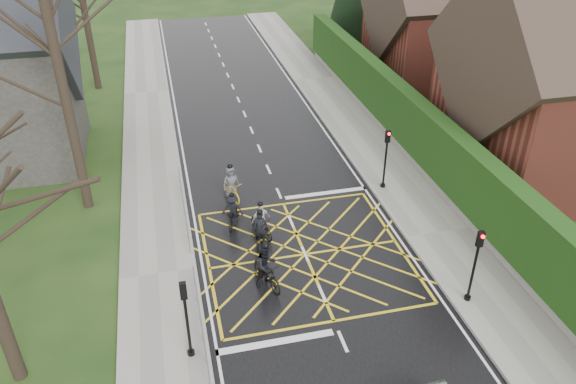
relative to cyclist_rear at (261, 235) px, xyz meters
name	(u,v)px	position (x,y,z in m)	size (l,w,h in m)	color
ground	(305,254)	(1.67, -1.02, -0.58)	(120.00, 120.00, 0.00)	black
road	(305,254)	(1.67, -1.02, -0.57)	(9.00, 80.00, 0.01)	black
sidewalk_right	(438,233)	(7.67, -1.02, -0.50)	(3.00, 80.00, 0.15)	gray
sidewalk_left	(158,275)	(-4.33, -1.02, -0.50)	(3.00, 80.00, 0.15)	gray
stone_wall	(417,161)	(9.42, 4.98, -0.23)	(0.50, 38.00, 0.70)	slate
hedge	(421,130)	(9.42, 4.98, 1.52)	(0.90, 38.00, 2.80)	black
house_far	(444,20)	(16.42, 16.98, 3.78)	(9.80, 8.80, 10.30)	maroon
tree_near	(53,40)	(-7.33, 4.98, 7.33)	(9.24, 9.24, 11.44)	black
railing_south	(200,317)	(-2.98, -4.52, 0.20)	(0.05, 5.04, 1.03)	slate
railing_north	(183,202)	(-2.98, 2.98, 0.21)	(0.05, 6.04, 1.03)	slate
traffic_light_ne	(385,160)	(6.77, 3.18, 1.08)	(0.24, 0.31, 3.21)	black
traffic_light_se	(474,267)	(6.77, -5.22, 1.08)	(0.24, 0.31, 3.21)	black
traffic_light_sw	(187,320)	(-3.43, -5.51, 1.08)	(0.24, 0.31, 3.21)	black
cyclist_rear	(261,235)	(0.00, 0.00, 0.00)	(1.04, 1.93, 1.79)	black
cyclist_back	(266,269)	(-0.27, -2.50, 0.16)	(1.17, 2.03, 1.97)	black
cyclist_mid	(233,213)	(-0.90, 1.89, 0.01)	(1.11, 1.77, 1.63)	black
cyclist_front	(261,223)	(0.16, 0.77, 0.04)	(1.06, 1.74, 1.69)	black
cyclist_lead	(231,187)	(-0.63, 4.13, 0.05)	(1.10, 1.98, 1.82)	gold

